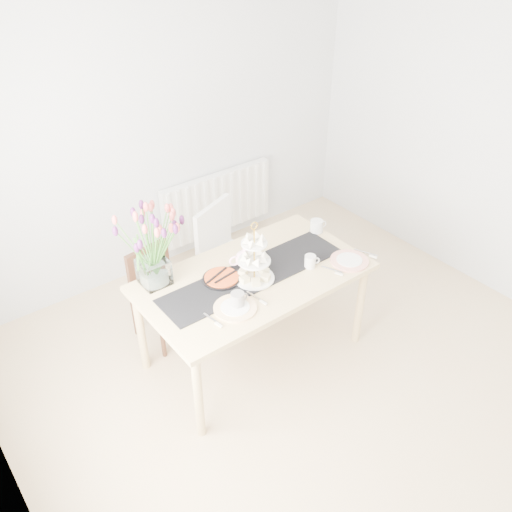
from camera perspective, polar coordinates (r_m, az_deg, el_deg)
room_shell at (r=3.14m, az=10.50°, el=1.11°), size 4.50×4.50×4.50m
radiator at (r=5.28m, az=-4.07°, el=5.61°), size 1.20×0.08×0.60m
dining_table at (r=3.82m, az=-0.25°, el=-2.92°), size 1.60×0.90×0.75m
chair_brown at (r=4.25m, az=-10.26°, el=-3.23°), size 0.44×0.44×0.75m
chair_white at (r=4.42m, az=-3.17°, el=0.63°), size 0.59×0.59×0.92m
table_runner at (r=3.78m, az=-0.25°, el=-1.95°), size 1.40×0.35×0.01m
tulip_vase at (r=3.56m, az=-11.16°, el=2.01°), size 0.68×0.68×0.58m
cake_stand at (r=3.67m, az=-0.18°, el=-1.02°), size 0.28×0.28×0.41m
teapot at (r=3.82m, az=-1.18°, el=-0.28°), size 0.26×0.24×0.15m
cream_jug at (r=4.25m, az=6.38°, el=3.14°), size 0.12×0.12×0.10m
tart_tin at (r=3.72m, az=-3.63°, el=-2.38°), size 0.27×0.27×0.03m
mug_grey at (r=3.48m, az=-1.95°, el=-4.65°), size 0.09×0.09×0.11m
mug_white at (r=3.85m, az=5.71°, el=-0.58°), size 0.11×0.11×0.09m
plate_left at (r=3.49m, az=-2.21°, el=-5.49°), size 0.32×0.32×0.01m
plate_right at (r=3.96m, az=9.79°, el=-0.49°), size 0.36×0.36×0.01m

